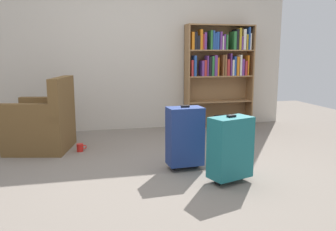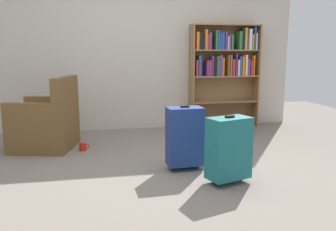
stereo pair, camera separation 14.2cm
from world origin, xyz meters
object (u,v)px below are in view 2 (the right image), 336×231
bookshelf (225,66)px  mug (83,147)px  armchair (47,124)px  suitcase_teal (229,148)px  storage_box (234,124)px  suitcase_navy_blue (185,136)px

bookshelf → mug: bookshelf is taller
armchair → suitcase_teal: bearing=-41.2°
armchair → mug: 0.54m
bookshelf → suitcase_teal: size_ratio=2.54×
storage_box → suitcase_teal: 2.19m
bookshelf → mug: (-2.18, -1.01, -0.93)m
mug → suitcase_teal: bearing=-45.3°
armchair → mug: size_ratio=7.50×
bookshelf → suitcase_teal: bookshelf is taller
bookshelf → mug: size_ratio=13.48×
suitcase_teal → suitcase_navy_blue: bearing=123.2°
bookshelf → storage_box: 0.94m
armchair → storage_box: 2.70m
mug → storage_box: 2.31m
storage_box → suitcase_navy_blue: suitcase_navy_blue is taller
storage_box → suitcase_navy_blue: size_ratio=0.61×
suitcase_teal → bookshelf: bearing=71.1°
storage_box → suitcase_navy_blue: bearing=-126.9°
bookshelf → mug: 2.58m
storage_box → suitcase_navy_blue: 1.95m
bookshelf → armchair: bookshelf is taller
storage_box → suitcase_teal: suitcase_teal is taller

